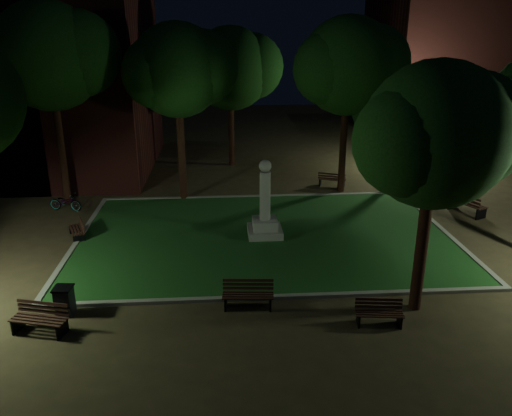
{
  "coord_description": "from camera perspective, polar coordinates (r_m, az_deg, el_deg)",
  "views": [
    {
      "loc": [
        -1.73,
        -17.04,
        8.13
      ],
      "look_at": [
        -0.44,
        1.0,
        1.63
      ],
      "focal_mm": 35.0,
      "sensor_mm": 36.0,
      "label": 1
    }
  ],
  "objects": [
    {
      "name": "bench_near_left",
      "position": [
        15.6,
        -0.91,
        -9.92
      ],
      "size": [
        1.61,
        0.67,
        0.86
      ],
      "rotation": [
        0.0,
        0.0,
        -0.08
      ],
      "color": "black",
      "rests_on": "ground"
    },
    {
      "name": "tree_north_er",
      "position": [
        25.8,
        10.71,
        15.65
      ],
      "size": [
        5.91,
        4.82,
        8.84
      ],
      "color": "black",
      "rests_on": "ground"
    },
    {
      "name": "tree_north_wl",
      "position": [
        24.3,
        -8.75,
        15.28
      ],
      "size": [
        5.4,
        4.41,
        8.54
      ],
      "color": "black",
      "rests_on": "ground"
    },
    {
      "name": "building_far",
      "position": [
        42.02,
        24.82,
        15.13
      ],
      "size": [
        16.0,
        10.0,
        12.0
      ],
      "primitive_type": "cube",
      "color": "#421615",
      "rests_on": "ground"
    },
    {
      "name": "bench_left_side",
      "position": [
        21.76,
        -19.67,
        -2.38
      ],
      "size": [
        0.95,
        1.45,
        0.75
      ],
      "rotation": [
        0.0,
        0.0,
        -1.18
      ],
      "color": "black",
      "rests_on": "ground"
    },
    {
      "name": "tree_nw",
      "position": [
        25.36,
        -22.37,
        15.74
      ],
      "size": [
        6.06,
        4.94,
        9.45
      ],
      "color": "black",
      "rests_on": "ground"
    },
    {
      "name": "lamppost_nw",
      "position": [
        29.38,
        -25.1,
        8.09
      ],
      "size": [
        1.18,
        0.28,
        4.45
      ],
      "color": "black",
      "rests_on": "ground"
    },
    {
      "name": "monument",
      "position": [
        20.42,
        1.03,
        -0.8
      ],
      "size": [
        1.4,
        1.4,
        3.2
      ],
      "color": "gray",
      "rests_on": "lawn"
    },
    {
      "name": "ground",
      "position": [
        18.96,
        1.55,
        -5.63
      ],
      "size": [
        80.0,
        80.0,
        0.0
      ],
      "primitive_type": "plane",
      "color": "#3E3220"
    },
    {
      "name": "bicycle",
      "position": [
        25.28,
        -20.96,
        0.64
      ],
      "size": [
        1.67,
        0.91,
        0.83
      ],
      "primitive_type": "imported",
      "rotation": [
        0.0,
        0.0,
        1.33
      ],
      "color": "black",
      "rests_on": "ground"
    },
    {
      "name": "bench_far_side",
      "position": [
        27.52,
        8.68,
        3.18
      ],
      "size": [
        1.57,
        1.02,
        0.82
      ],
      "rotation": [
        0.0,
        0.0,
        2.77
      ],
      "color": "black",
      "rests_on": "ground"
    },
    {
      "name": "bench_near_right",
      "position": [
        15.22,
        13.89,
        -11.6
      ],
      "size": [
        1.41,
        0.64,
        0.75
      ],
      "rotation": [
        0.0,
        0.0,
        -0.12
      ],
      "color": "black",
      "rests_on": "ground"
    },
    {
      "name": "tree_far_north",
      "position": [
        30.92,
        -2.74,
        15.62
      ],
      "size": [
        6.07,
        4.96,
        8.39
      ],
      "color": "black",
      "rests_on": "ground"
    },
    {
      "name": "lawn_kerb",
      "position": [
        20.75,
        1.01,
        -3.12
      ],
      "size": [
        15.4,
        10.4,
        0.12
      ],
      "color": "slate",
      "rests_on": "ground"
    },
    {
      "name": "trash_bin",
      "position": [
        16.24,
        -21.05,
        -9.86
      ],
      "size": [
        0.58,
        0.58,
        0.92
      ],
      "color": "black",
      "rests_on": "ground"
    },
    {
      "name": "bench_west_near",
      "position": [
        15.65,
        -23.43,
        -11.6
      ],
      "size": [
        1.68,
        0.94,
        0.87
      ],
      "rotation": [
        0.0,
        0.0,
        -0.26
      ],
      "color": "black",
      "rests_on": "ground"
    },
    {
      "name": "tree_se",
      "position": [
        14.63,
        20.15,
        7.77
      ],
      "size": [
        5.03,
        4.11,
        7.45
      ],
      "color": "black",
      "rests_on": "ground"
    },
    {
      "name": "bench_right_side",
      "position": [
        25.11,
        22.88,
        0.4
      ],
      "size": [
        1.33,
        1.94,
        1.01
      ],
      "rotation": [
        0.0,
        0.0,
        1.99
      ],
      "color": "black",
      "rests_on": "ground"
    },
    {
      "name": "tree_ne",
      "position": [
        26.57,
        15.63,
        11.06
      ],
      "size": [
        4.65,
        3.8,
        6.34
      ],
      "color": "black",
      "rests_on": "ground"
    },
    {
      "name": "lamppost_ne",
      "position": [
        31.37,
        18.06,
        9.29
      ],
      "size": [
        1.18,
        0.28,
        4.17
      ],
      "color": "black",
      "rests_on": "ground"
    },
    {
      "name": "lawn",
      "position": [
        20.76,
        1.01,
        -3.17
      ],
      "size": [
        15.0,
        10.0,
        0.08
      ],
      "primitive_type": "cube",
      "color": "#1C491A",
      "rests_on": "ground"
    }
  ]
}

